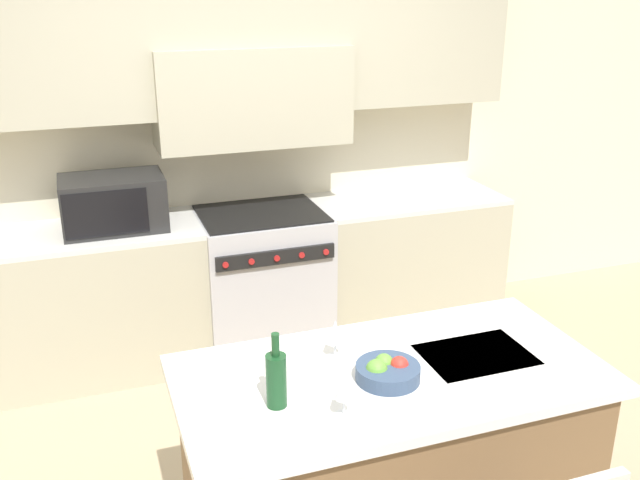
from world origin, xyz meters
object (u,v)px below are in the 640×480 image
object	(u,v)px
microwave	(113,203)
fruit_bowl	(387,371)
range_stove	(263,280)
wine_bottle	(276,379)
wine_glass_near	(344,388)
wine_glass_far	(335,332)

from	to	relation	value
microwave	fruit_bowl	xyz separation A→B (m)	(0.85, -2.04, -0.16)
range_stove	microwave	bearing A→B (deg)	178.80
wine_bottle	wine_glass_near	world-z (taller)	wine_bottle
wine_bottle	fruit_bowl	xyz separation A→B (m)	(0.45, 0.03, -0.07)
wine_glass_far	fruit_bowl	distance (m)	0.27
range_stove	wine_glass_far	bearing A→B (deg)	-95.35
wine_glass_near	wine_bottle	bearing A→B (deg)	145.38
microwave	wine_bottle	size ratio (longest dim) A/B	2.06
wine_glass_far	microwave	bearing A→B (deg)	111.65
microwave	wine_bottle	world-z (taller)	microwave
wine_glass_near	fruit_bowl	size ratio (longest dim) A/B	0.66
wine_glass_far	wine_glass_near	bearing A→B (deg)	-106.30
range_stove	microwave	distance (m)	1.08
range_stove	wine_glass_near	xyz separation A→B (m)	(-0.28, -2.20, 0.54)
wine_bottle	fruit_bowl	size ratio (longest dim) A/B	1.16
range_stove	wine_bottle	size ratio (longest dim) A/B	3.25
range_stove	wine_bottle	distance (m)	2.18
range_stove	wine_bottle	xyz separation A→B (m)	(-0.49, -2.06, 0.54)
wine_bottle	wine_glass_near	distance (m)	0.25
microwave	fruit_bowl	bearing A→B (deg)	-67.46
range_stove	fruit_bowl	xyz separation A→B (m)	(-0.04, -2.03, 0.46)
range_stove	fruit_bowl	bearing A→B (deg)	-91.18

